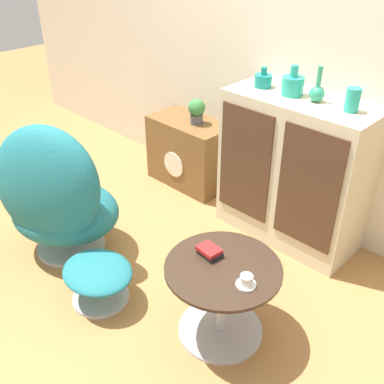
# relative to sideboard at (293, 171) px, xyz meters

# --- Properties ---
(ground_plane) EXTENTS (12.00, 12.00, 0.00)m
(ground_plane) POSITION_rel_sideboard_xyz_m (-0.28, -1.11, -0.50)
(ground_plane) COLOR #A87542
(wall_back) EXTENTS (6.40, 0.06, 2.60)m
(wall_back) POSITION_rel_sideboard_xyz_m (-0.28, 0.25, 0.80)
(wall_back) COLOR beige
(wall_back) RESTS_ON ground_plane
(sideboard) EXTENTS (0.95, 0.44, 0.99)m
(sideboard) POSITION_rel_sideboard_xyz_m (0.00, 0.00, 0.00)
(sideboard) COLOR beige
(sideboard) RESTS_ON ground_plane
(tv_console) EXTENTS (0.67, 0.37, 0.55)m
(tv_console) POSITION_rel_sideboard_xyz_m (-0.99, 0.04, -0.22)
(tv_console) COLOR brown
(tv_console) RESTS_ON ground_plane
(egg_chair) EXTENTS (0.92, 0.89, 0.95)m
(egg_chair) POSITION_rel_sideboard_xyz_m (-0.92, -1.22, -0.07)
(egg_chair) COLOR #B7B7BC
(egg_chair) RESTS_ON ground_plane
(ottoman) EXTENTS (0.43, 0.37, 0.25)m
(ottoman) POSITION_rel_sideboard_xyz_m (-0.40, -1.31, -0.32)
(ottoman) COLOR #B7B7BC
(ottoman) RESTS_ON ground_plane
(coffee_table) EXTENTS (0.59, 0.59, 0.45)m
(coffee_table) POSITION_rel_sideboard_xyz_m (0.26, -1.00, -0.23)
(coffee_table) COLOR #B7B7BC
(coffee_table) RESTS_ON ground_plane
(vase_leftmost) EXTENTS (0.11, 0.11, 0.13)m
(vase_leftmost) POSITION_rel_sideboard_xyz_m (-0.30, 0.00, 0.54)
(vase_leftmost) COLOR #147A75
(vase_leftmost) RESTS_ON sideboard
(vase_inner_left) EXTENTS (0.13, 0.13, 0.18)m
(vase_inner_left) POSITION_rel_sideboard_xyz_m (-0.08, 0.00, 0.56)
(vase_inner_left) COLOR teal
(vase_inner_left) RESTS_ON sideboard
(vase_inner_right) EXTENTS (0.09, 0.09, 0.21)m
(vase_inner_right) POSITION_rel_sideboard_xyz_m (0.08, 0.00, 0.55)
(vase_inner_right) COLOR #2D8E6B
(vase_inner_right) RESTS_ON sideboard
(vase_rightmost) EXTENTS (0.08, 0.08, 0.13)m
(vase_rightmost) POSITION_rel_sideboard_xyz_m (0.30, 0.00, 0.56)
(vase_rightmost) COLOR teal
(vase_rightmost) RESTS_ON sideboard
(potted_plant) EXTENTS (0.13, 0.13, 0.20)m
(potted_plant) POSITION_rel_sideboard_xyz_m (-0.92, 0.04, 0.16)
(potted_plant) COLOR #4C4C51
(potted_plant) RESTS_ON tv_console
(teacup) EXTENTS (0.10, 0.10, 0.06)m
(teacup) POSITION_rel_sideboard_xyz_m (0.42, -1.02, -0.02)
(teacup) COLOR white
(teacup) RESTS_ON coffee_table
(book_stack) EXTENTS (0.13, 0.10, 0.04)m
(book_stack) POSITION_rel_sideboard_xyz_m (0.15, -0.98, -0.02)
(book_stack) COLOR black
(book_stack) RESTS_ON coffee_table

